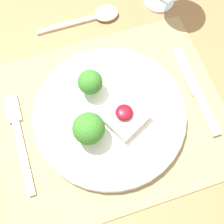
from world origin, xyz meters
TOP-DOWN VIEW (x-y plane):
  - ground_plane at (0.00, 0.00)m, footprint 8.00×8.00m
  - dining_table at (0.00, 0.00)m, footprint 1.44×1.20m
  - placemat at (0.00, 0.00)m, footprint 0.43×0.35m
  - dinner_plate at (0.00, -0.00)m, footprint 0.28×0.28m
  - fork at (-0.17, 0.02)m, footprint 0.02×0.19m
  - knife at (0.17, -0.01)m, footprint 0.02×0.19m
  - spoon at (0.05, 0.23)m, footprint 0.18×0.04m

SIDE VIEW (x-z plane):
  - ground_plane at x=0.00m, z-range 0.00..0.00m
  - dining_table at x=0.00m, z-range 0.30..1.05m
  - placemat at x=0.00m, z-range 0.75..0.76m
  - fork at x=-0.17m, z-range 0.76..0.76m
  - knife at x=0.17m, z-range 0.76..0.76m
  - spoon at x=0.05m, z-range 0.75..0.77m
  - dinner_plate at x=0.00m, z-range 0.73..0.81m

